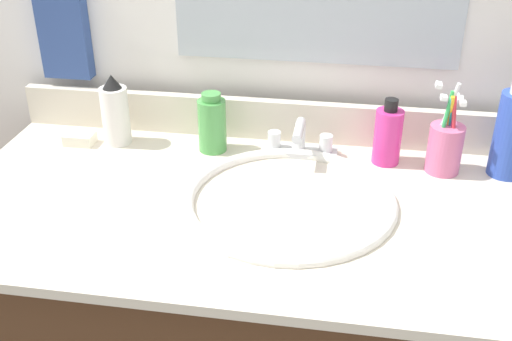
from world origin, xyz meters
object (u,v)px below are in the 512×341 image
(bottle_toner_green, at_px, (212,124))
(cup_pink, at_px, (445,146))
(hand_towel, at_px, (63,29))
(faucet, at_px, (300,143))
(bottle_soap_pink, at_px, (388,135))
(bottle_lotion_white, at_px, (115,112))
(soap_bar, at_px, (80,139))

(bottle_toner_green, xyz_separation_m, cup_pink, (0.48, -0.02, -0.00))
(hand_towel, distance_m, bottle_toner_green, 0.40)
(faucet, xyz_separation_m, bottle_soap_pink, (0.18, -0.00, 0.03))
(faucet, height_order, bottle_toner_green, bottle_toner_green)
(hand_towel, xyz_separation_m, bottle_soap_pink, (0.72, -0.10, -0.16))
(hand_towel, bearing_deg, bottle_toner_green, -15.68)
(bottle_lotion_white, relative_size, soap_bar, 2.46)
(faucet, height_order, soap_bar, faucet)
(bottle_soap_pink, relative_size, cup_pink, 0.73)
(faucet, bearing_deg, hand_towel, 169.92)
(hand_towel, relative_size, bottle_soap_pink, 1.57)
(faucet, relative_size, cup_pink, 0.84)
(bottle_lotion_white, distance_m, cup_pink, 0.70)
(bottle_toner_green, bearing_deg, cup_pink, -2.07)
(bottle_soap_pink, xyz_separation_m, soap_bar, (-0.66, -0.02, -0.05))
(bottle_lotion_white, bearing_deg, soap_bar, -165.43)
(bottle_soap_pink, relative_size, soap_bar, 2.19)
(hand_towel, relative_size, bottle_lotion_white, 1.40)
(bottle_toner_green, bearing_deg, hand_towel, 164.32)
(bottle_lotion_white, height_order, cup_pink, cup_pink)
(soap_bar, bearing_deg, cup_pink, 0.19)
(bottle_soap_pink, distance_m, bottle_lotion_white, 0.58)
(hand_towel, bearing_deg, cup_pink, -7.98)
(bottle_toner_green, height_order, cup_pink, cup_pink)
(faucet, xyz_separation_m, bottle_toner_green, (-0.19, -0.00, 0.03))
(bottle_lotion_white, distance_m, soap_bar, 0.10)
(hand_towel, bearing_deg, bottle_lotion_white, -35.10)
(hand_towel, xyz_separation_m, faucet, (0.54, -0.10, -0.19))
(faucet, relative_size, bottle_toner_green, 1.23)
(bottle_soap_pink, relative_size, bottle_toner_green, 1.08)
(cup_pink, relative_size, soap_bar, 2.99)
(soap_bar, bearing_deg, bottle_toner_green, 3.85)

